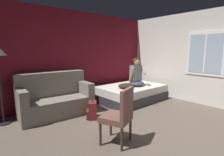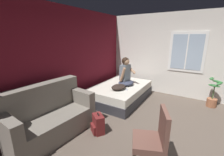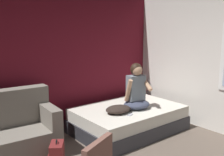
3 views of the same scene
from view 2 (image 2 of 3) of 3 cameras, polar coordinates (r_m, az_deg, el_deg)
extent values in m
plane|color=brown|center=(3.28, 25.50, -22.90)|extent=(40.00, 40.00, 0.00)
cube|color=maroon|center=(4.13, -18.09, 6.31)|extent=(10.24, 0.16, 2.70)
cube|color=silver|center=(5.36, 30.77, 6.88)|extent=(0.16, 7.30, 2.70)
cube|color=white|center=(5.28, 26.59, 8.80)|extent=(0.02, 1.04, 1.24)
cube|color=#9EB2C6|center=(5.26, 26.57, 8.79)|extent=(0.01, 0.88, 1.08)
cube|color=white|center=(5.26, 26.57, 8.79)|extent=(0.01, 0.04, 1.08)
cube|color=#2D2D33|center=(4.85, 3.23, -6.61)|extent=(2.08, 1.40, 0.26)
cube|color=beige|center=(4.77, 3.28, -3.94)|extent=(2.02, 1.36, 0.22)
cube|color=slate|center=(3.41, -21.60, -16.41)|extent=(1.75, 0.92, 0.44)
cube|color=slate|center=(3.42, -25.24, -6.96)|extent=(1.71, 0.36, 0.60)
cube|color=slate|center=(2.96, -35.13, -14.90)|extent=(0.24, 0.81, 0.32)
cube|color=slate|center=(3.63, -12.11, -6.80)|extent=(0.24, 0.81, 0.32)
cylinder|color=#382D23|center=(2.77, 8.46, -24.17)|extent=(0.04, 0.04, 0.40)
cylinder|color=#382D23|center=(2.81, 17.24, -24.17)|extent=(0.04, 0.04, 0.40)
cube|color=brown|center=(2.47, 13.61, -22.66)|extent=(0.61, 0.61, 0.10)
cube|color=brown|center=(2.34, 19.18, -16.95)|extent=(0.45, 0.24, 0.48)
ellipsoid|color=#383D51|center=(4.71, 5.33, -1.79)|extent=(0.58, 0.51, 0.16)
cube|color=slate|center=(4.65, 5.02, 2.08)|extent=(0.36, 0.25, 0.48)
cylinder|color=tan|center=(4.46, 4.05, 1.27)|extent=(0.11, 0.22, 0.44)
cylinder|color=tan|center=(4.72, 7.05, 3.47)|extent=(0.14, 0.38, 0.29)
sphere|color=tan|center=(4.57, 5.33, 6.25)|extent=(0.21, 0.21, 0.21)
ellipsoid|color=black|center=(4.57, 5.13, 6.46)|extent=(0.26, 0.25, 0.23)
cube|color=maroon|center=(3.28, -5.22, -16.98)|extent=(0.32, 0.35, 0.40)
cube|color=maroon|center=(3.30, -7.17, -18.67)|extent=(0.18, 0.23, 0.18)
torus|color=black|center=(3.17, -5.32, -13.71)|extent=(0.06, 0.08, 0.09)
ellipsoid|color=#2D231E|center=(4.33, 2.53, -3.44)|extent=(0.53, 0.43, 0.14)
cube|color=#B7B7BC|center=(4.34, 5.64, -4.40)|extent=(0.16, 0.12, 0.01)
cylinder|color=#995B3D|center=(5.23, 33.67, -7.80)|extent=(0.26, 0.26, 0.24)
cylinder|color=#426033|center=(5.13, 34.17, -4.71)|extent=(0.03, 0.03, 0.36)
ellipsoid|color=#2D6B33|center=(4.96, 34.39, -2.42)|extent=(0.15, 0.29, 0.06)
ellipsoid|color=#2D6B33|center=(5.13, 35.24, -1.11)|extent=(0.22, 0.29, 0.06)
ellipsoid|color=#2D6B33|center=(5.03, 33.74, -0.19)|extent=(0.29, 0.15, 0.06)
ellipsoid|color=#2D6B33|center=(5.01, 35.72, -1.76)|extent=(0.30, 0.21, 0.06)
camera|label=1|loc=(1.61, 117.87, -21.03)|focal=28.00mm
camera|label=3|loc=(1.64, 98.61, -0.62)|focal=42.00mm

